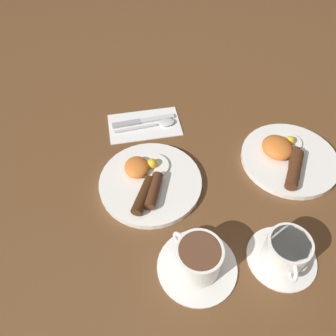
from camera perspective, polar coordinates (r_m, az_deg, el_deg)
ground_plane at (r=0.79m, az=-3.04°, el=-2.85°), size 3.00×3.00×0.00m
breakfast_plate_near at (r=0.78m, az=-3.30°, el=-2.32°), size 0.24×0.24×0.04m
breakfast_plate_far at (r=0.87m, az=20.15°, el=1.76°), size 0.24×0.24×0.05m
teacup_near at (r=0.66m, az=5.22°, el=-15.64°), size 0.16×0.16×0.08m
teacup_far at (r=0.70m, az=19.77°, el=-13.62°), size 0.14×0.14×0.07m
napkin at (r=0.92m, az=-4.13°, el=7.55°), size 0.13×0.20×0.01m
knife at (r=0.93m, az=-4.93°, el=8.13°), size 0.02×0.18×0.01m
spoon at (r=0.92m, az=-1.41°, el=7.80°), size 0.03×0.17×0.01m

